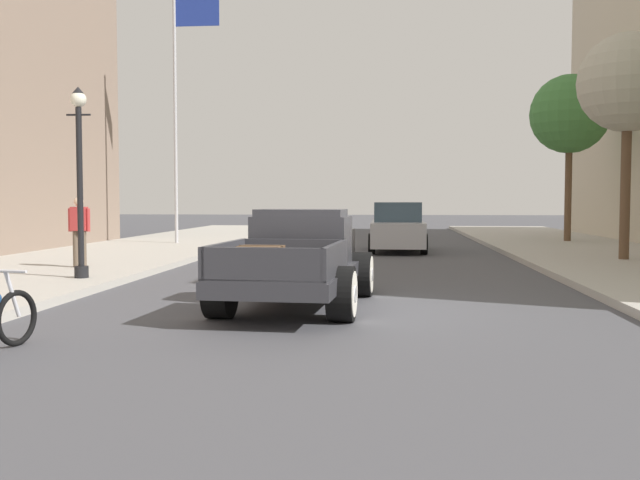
{
  "coord_description": "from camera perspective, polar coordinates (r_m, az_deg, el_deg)",
  "views": [
    {
      "loc": [
        0.91,
        -11.38,
        1.74
      ],
      "look_at": [
        -0.35,
        1.58,
        1.0
      ],
      "focal_mm": 40.07,
      "sensor_mm": 36.0,
      "label": 1
    }
  ],
  "objects": [
    {
      "name": "hotrod_truck_gunmetal",
      "position": [
        11.84,
        -1.55,
        -1.53
      ],
      "size": [
        2.4,
        5.02,
        1.58
      ],
      "color": "#333338",
      "rests_on": "ground"
    },
    {
      "name": "ground_plane",
      "position": [
        11.55,
        0.95,
        -5.41
      ],
      "size": [
        140.0,
        140.0,
        0.0
      ],
      "primitive_type": "plane",
      "color": "#47474C"
    },
    {
      "name": "street_tree_second",
      "position": [
        20.87,
        23.37,
        11.38
      ],
      "size": [
        2.6,
        2.6,
        5.97
      ],
      "color": "brown",
      "rests_on": "sidewalk_right"
    },
    {
      "name": "flagpole",
      "position": [
        26.99,
        -11.03,
        11.78
      ],
      "size": [
        1.74,
        0.16,
        9.16
      ],
      "color": "#B2B2B7",
      "rests_on": "sidewalk_left"
    },
    {
      "name": "street_lamp_near",
      "position": [
        15.24,
        -18.65,
        5.51
      ],
      "size": [
        0.5,
        0.32,
        3.85
      ],
      "color": "black",
      "rests_on": "sidewalk_left"
    },
    {
      "name": "car_background_silver",
      "position": [
        24.04,
        6.21,
        0.91
      ],
      "size": [
        1.87,
        4.3,
        1.65
      ],
      "color": "#B7B7BC",
      "rests_on": "ground"
    },
    {
      "name": "street_tree_third",
      "position": [
        29.16,
        19.31,
        9.43
      ],
      "size": [
        2.99,
        2.99,
        6.34
      ],
      "color": "brown",
      "rests_on": "sidewalk_right"
    },
    {
      "name": "pedestrian_sidewalk_left",
      "position": [
        17.64,
        -18.67,
        0.95
      ],
      "size": [
        0.53,
        0.22,
        1.65
      ],
      "color": "brown",
      "rests_on": "sidewalk_left"
    }
  ]
}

